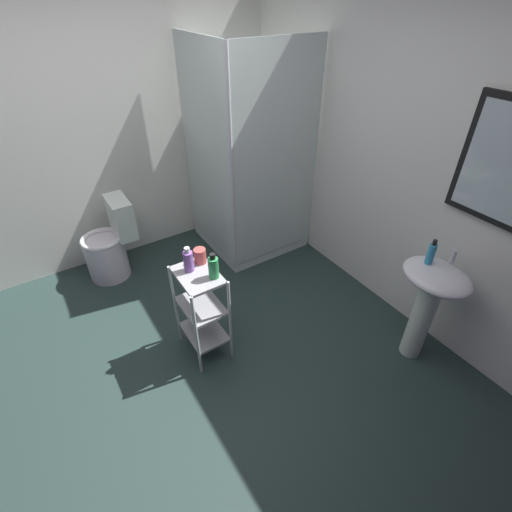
% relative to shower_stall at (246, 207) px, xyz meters
% --- Properties ---
extents(ground_plane, '(4.20, 4.20, 0.02)m').
position_rel_shower_stall_xyz_m(ground_plane, '(1.19, -1.23, -0.47)').
color(ground_plane, '#243633').
extents(wall_back, '(4.20, 0.14, 2.50)m').
position_rel_shower_stall_xyz_m(wall_back, '(1.20, 0.62, 0.79)').
color(wall_back, white).
rests_on(wall_back, ground_plane).
extents(wall_left, '(0.10, 4.20, 2.50)m').
position_rel_shower_stall_xyz_m(wall_left, '(-0.66, -1.23, 0.79)').
color(wall_left, white).
rests_on(wall_left, ground_plane).
extents(shower_stall, '(0.92, 0.92, 2.00)m').
position_rel_shower_stall_xyz_m(shower_stall, '(0.00, 0.00, 0.00)').
color(shower_stall, white).
rests_on(shower_stall, ground_plane).
extents(pedestal_sink, '(0.46, 0.37, 0.81)m').
position_rel_shower_stall_xyz_m(pedestal_sink, '(1.91, 0.29, 0.12)').
color(pedestal_sink, white).
rests_on(pedestal_sink, ground_plane).
extents(sink_faucet, '(0.03, 0.03, 0.10)m').
position_rel_shower_stall_xyz_m(sink_faucet, '(1.91, 0.41, 0.40)').
color(sink_faucet, silver).
rests_on(sink_faucet, pedestal_sink).
extents(toilet, '(0.37, 0.49, 0.76)m').
position_rel_shower_stall_xyz_m(toilet, '(-0.29, -1.33, -0.15)').
color(toilet, white).
rests_on(toilet, ground_plane).
extents(storage_cart, '(0.38, 0.28, 0.74)m').
position_rel_shower_stall_xyz_m(storage_cart, '(1.03, -1.01, -0.03)').
color(storage_cart, silver).
rests_on(storage_cart, ground_plane).
extents(hand_soap_bottle, '(0.05, 0.05, 0.18)m').
position_rel_shower_stall_xyz_m(hand_soap_bottle, '(1.83, 0.28, 0.42)').
color(hand_soap_bottle, '#389ED1').
rests_on(hand_soap_bottle, pedestal_sink).
extents(body_wash_bottle_green, '(0.07, 0.07, 0.19)m').
position_rel_shower_stall_xyz_m(body_wash_bottle_green, '(1.11, -0.93, 0.36)').
color(body_wash_bottle_green, green).
rests_on(body_wash_bottle_green, storage_cart).
extents(conditioner_bottle_purple, '(0.07, 0.07, 0.18)m').
position_rel_shower_stall_xyz_m(conditioner_bottle_purple, '(0.96, -1.04, 0.36)').
color(conditioner_bottle_purple, '#8151A8').
rests_on(conditioner_bottle_purple, storage_cart).
extents(rinse_cup, '(0.08, 0.08, 0.11)m').
position_rel_shower_stall_xyz_m(rinse_cup, '(0.92, -0.94, 0.33)').
color(rinse_cup, '#B24742').
rests_on(rinse_cup, storage_cart).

